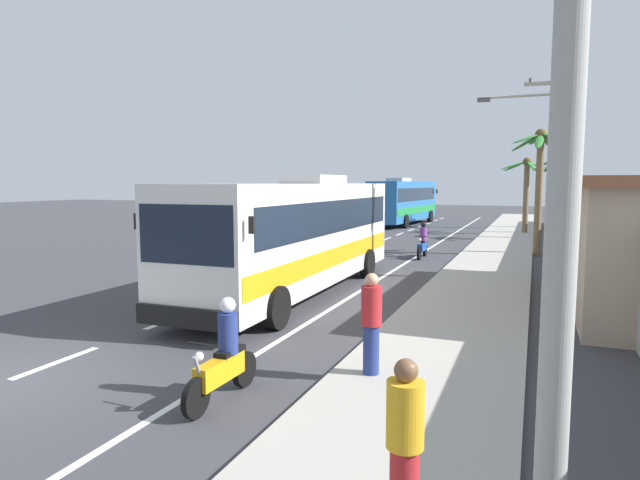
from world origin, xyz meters
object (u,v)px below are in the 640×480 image
Objects in this scene: coach_bus_far_lane at (404,201)px; pedestrian_midwalk at (371,321)px; motorcycle_trailing at (224,359)px; pedestrian_far_walk at (405,441)px; palm_fourth at (526,182)px; utility_pole_mid at (548,152)px; palm_nearest at (540,166)px; motorcycle_beside_bus at (423,243)px; coach_bus_foreground at (298,232)px; palm_second at (557,181)px; utility_pole_nearest at (557,28)px; palm_third at (539,163)px.

coach_bus_far_lane is 36.02m from pedestrian_midwalk.
motorcycle_trailing is 1.17× the size of pedestrian_far_walk.
palm_fourth is (9.49, -5.36, 1.51)m from coach_bus_far_lane.
coach_bus_far_lane is at bearing 113.94° from utility_pole_mid.
palm_nearest is at bearing 142.43° from pedestrian_far_walk.
motorcycle_beside_bus is 1.00× the size of motorcycle_trailing.
palm_second reaches higher than coach_bus_foreground.
pedestrian_midwalk is 12.50m from utility_pole_mid.
utility_pole_nearest reaches higher than coach_bus_far_lane.
pedestrian_far_walk is 33.90m from palm_fourth.
palm_third is at bearing 89.95° from utility_pole_nearest.
motorcycle_trailing is 21.07m from palm_nearest.
pedestrian_far_walk is (3.70, -19.88, 0.34)m from motorcycle_beside_bus.
palm_second is at bearing -83.28° from palm_third.
pedestrian_midwalk is 35.24m from palm_third.
motorcycle_beside_bus is at bearing -151.14° from palm_nearest.
palm_third is 5.32m from palm_fourth.
palm_third reaches higher than palm_fourth.
palm_second is (1.01, 7.78, -0.66)m from palm_nearest.
utility_pole_mid is at bearing 140.31° from pedestrian_far_walk.
palm_fourth is (-0.96, 18.19, -0.99)m from utility_pole_mid.
pedestrian_midwalk is at bearing -98.17° from palm_nearest.
utility_pole_nearest reaches higher than palm_fourth.
pedestrian_far_walk is at bearing -95.13° from utility_pole_mid.
pedestrian_far_walk is at bearing -34.12° from motorcycle_trailing.
pedestrian_midwalk is 0.24× the size of palm_third.
palm_second is at bearing 82.62° from palm_nearest.
palm_third is (-0.21, 23.26, 0.40)m from utility_pole_mid.
motorcycle_beside_bus is at bearing -74.50° from coach_bus_far_lane.
motorcycle_beside_bus reaches higher than motorcycle_trailing.
pedestrian_far_walk is at bearing -79.44° from motorcycle_beside_bus.
coach_bus_foreground is 6.02× the size of motorcycle_beside_bus.
palm_nearest is at bearing 60.08° from coach_bus_foreground.
pedestrian_midwalk is (7.56, -35.21, -0.93)m from coach_bus_far_lane.
motorcycle_beside_bus is at bearing 156.00° from pedestrian_far_walk.
coach_bus_far_lane reaches higher than coach_bus_foreground.
coach_bus_far_lane is at bearing 178.41° from palm_third.
motorcycle_beside_bus is at bearing -119.38° from palm_second.
utility_pole_mid is 1.42× the size of palm_nearest.
palm_fourth is at bearing 93.79° from palm_nearest.
coach_bus_far_lane is 2.20× the size of palm_second.
coach_bus_foreground is at bearing -83.51° from coach_bus_far_lane.
utility_pole_mid reaches higher than palm_third.
pedestrian_far_walk reaches higher than motorcycle_trailing.
motorcycle_beside_bus is at bearing 77.54° from coach_bus_foreground.
motorcycle_trailing is 2.57m from pedestrian_midwalk.
palm_second is (5.62, 28.03, 2.88)m from motorcycle_trailing.
palm_third is (0.00, 16.31, 0.70)m from palm_nearest.
utility_pole_nearest is at bearing -57.66° from coach_bus_foreground.
utility_pole_nearest is 1.16× the size of palm_third.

